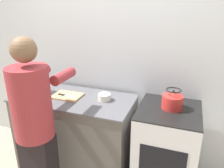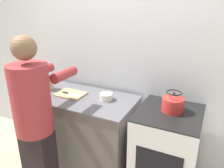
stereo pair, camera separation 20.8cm
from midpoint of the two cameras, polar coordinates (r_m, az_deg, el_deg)
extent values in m
cube|color=silver|center=(2.52, 4.13, 7.08)|extent=(8.00, 0.05, 2.60)
cube|color=#5B5651|center=(2.68, -6.40, -12.19)|extent=(1.30, 0.62, 0.88)
cube|color=#56565B|center=(2.46, -6.80, -3.31)|extent=(1.33, 0.65, 0.02)
cube|color=silver|center=(2.37, 16.37, -17.23)|extent=(0.58, 0.64, 0.92)
cube|color=black|center=(2.13, 17.61, -7.19)|extent=(0.58, 0.64, 0.01)
cube|color=black|center=(2.37, -15.74, -19.62)|extent=(0.31, 0.19, 0.76)
cylinder|color=maroon|center=(2.00, -17.63, -3.93)|extent=(0.34, 0.34, 0.64)
sphere|color=brown|center=(1.87, -19.11, 8.89)|extent=(0.21, 0.21, 0.21)
cylinder|color=maroon|center=(2.25, -15.63, 3.34)|extent=(0.10, 0.30, 0.10)
cylinder|color=maroon|center=(2.07, -9.58, 2.42)|extent=(0.10, 0.30, 0.10)
cube|color=tan|center=(2.49, -8.36, -2.66)|extent=(0.31, 0.24, 0.02)
cube|color=silver|center=(2.44, -7.68, -2.84)|extent=(0.14, 0.05, 0.01)
cube|color=black|center=(2.51, -9.72, -2.29)|extent=(0.09, 0.04, 0.01)
cylinder|color=red|center=(2.12, 18.37, -5.22)|extent=(0.20, 0.20, 0.13)
cone|color=red|center=(2.09, 18.61, -3.18)|extent=(0.16, 0.16, 0.03)
sphere|color=black|center=(2.08, 18.70, -2.46)|extent=(0.02, 0.02, 0.02)
torus|color=black|center=(2.08, 18.74, -2.18)|extent=(0.14, 0.14, 0.01)
cylinder|color=silver|center=(2.33, 1.03, -3.39)|extent=(0.14, 0.14, 0.07)
cylinder|color=#9E4738|center=(2.57, -18.07, -1.87)|extent=(0.14, 0.14, 0.09)
cylinder|color=tan|center=(2.69, -14.33, 0.09)|extent=(0.12, 0.12, 0.15)
cylinder|color=#28231E|center=(2.66, -14.48, 1.68)|extent=(0.13, 0.13, 0.01)
camera|label=1|loc=(0.10, -87.14, 1.06)|focal=35.00mm
camera|label=2|loc=(0.10, 92.86, -1.06)|focal=35.00mm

